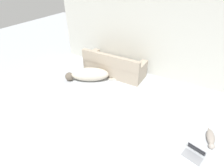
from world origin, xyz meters
TOP-DOWN VIEW (x-y plane):
  - ground_plane at (0.00, 0.00)m, footprint 20.00×20.00m
  - wall_back at (0.00, 3.63)m, footprint 7.46×0.06m
  - couch at (-1.32, 3.01)m, footprint 2.10×0.82m
  - dog at (-1.83, 2.24)m, footprint 1.58×1.02m
  - cat at (1.83, 1.52)m, footprint 0.22×0.62m
  - laptop_open at (1.59, 0.99)m, footprint 0.42×0.38m

SIDE VIEW (x-z plane):
  - ground_plane at x=0.00m, z-range 0.00..0.00m
  - cat at x=1.83m, z-range 0.00..0.14m
  - laptop_open at x=1.59m, z-range -0.04..0.17m
  - dog at x=-1.83m, z-range -0.01..0.43m
  - couch at x=-1.32m, z-range -0.13..0.69m
  - wall_back at x=0.00m, z-range 0.00..2.70m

